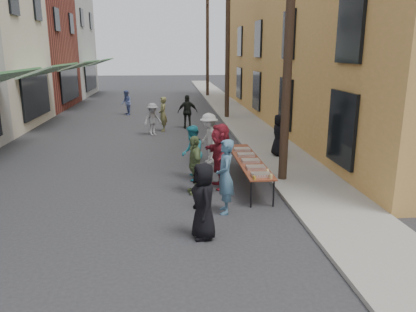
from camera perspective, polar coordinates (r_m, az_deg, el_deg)
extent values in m
plane|color=#28282B|center=(9.32, -10.94, -10.05)|extent=(120.00, 120.00, 0.00)
cube|color=gray|center=(24.09, 4.30, 5.45)|extent=(2.20, 60.00, 0.10)
cube|color=maroon|center=(31.41, -26.65, 13.35)|extent=(8.00, 8.00, 8.00)
cube|color=gray|center=(39.01, -22.53, 14.44)|extent=(8.00, 8.00, 9.00)
cube|color=#B68C41|center=(24.66, 19.68, 16.43)|extent=(10.00, 28.00, 10.00)
cylinder|color=#2D2116|center=(11.94, 11.40, 17.46)|extent=(0.26, 0.26, 9.00)
cylinder|color=#2D2116|center=(23.69, 2.78, 16.12)|extent=(0.26, 0.26, 9.00)
cylinder|color=#2D2116|center=(35.60, -0.08, 15.60)|extent=(0.26, 0.26, 9.00)
cube|color=brown|center=(11.97, 5.70, -0.57)|extent=(0.70, 4.00, 0.04)
cylinder|color=black|center=(10.27, 6.07, -5.35)|extent=(0.04, 0.04, 0.71)
cylinder|color=black|center=(10.40, 9.22, -5.21)|extent=(0.04, 0.04, 0.71)
cylinder|color=black|center=(13.81, 2.99, -0.08)|extent=(0.04, 0.04, 0.71)
cylinder|color=black|center=(13.90, 5.36, -0.02)|extent=(0.04, 0.04, 0.71)
cube|color=maroon|center=(10.40, 7.45, -2.60)|extent=(0.50, 0.33, 0.08)
cube|color=#B2B2B7|center=(11.01, 6.71, -1.61)|extent=(0.50, 0.33, 0.08)
cube|color=tan|center=(11.67, 5.99, -0.66)|extent=(0.50, 0.33, 0.08)
cube|color=#B2B2B7|center=(12.33, 5.36, 0.18)|extent=(0.50, 0.33, 0.08)
cube|color=tan|center=(13.00, 4.78, 0.94)|extent=(0.50, 0.33, 0.08)
cylinder|color=#A57F26|center=(10.08, 6.60, -3.14)|extent=(0.07, 0.07, 0.08)
cylinder|color=#A57F26|center=(10.17, 6.49, -2.97)|extent=(0.07, 0.07, 0.08)
cylinder|color=#A57F26|center=(10.26, 6.37, -2.81)|extent=(0.07, 0.07, 0.08)
cylinder|color=tan|center=(10.21, 8.86, -2.87)|extent=(0.08, 0.08, 0.12)
imported|color=black|center=(8.46, -0.65, -6.36)|extent=(0.64, 0.87, 1.64)
imported|color=#436883|center=(9.73, 2.43, -2.93)|extent=(0.48, 0.69, 1.83)
imported|color=teal|center=(12.29, -2.24, 0.43)|extent=(0.69, 0.86, 1.69)
imported|color=beige|center=(14.17, 0.14, 2.51)|extent=(0.92, 1.27, 1.76)
imported|color=#5B6F40|center=(11.11, -1.87, -1.25)|extent=(0.54, 1.00, 1.63)
imported|color=maroon|center=(11.57, 1.73, 0.03)|extent=(0.77, 1.79, 1.87)
imported|color=black|center=(15.05, 9.91, 2.92)|extent=(0.64, 0.84, 1.53)
imported|color=gray|center=(19.14, -7.77, 5.14)|extent=(1.11, 1.04, 1.51)
imported|color=black|center=(20.72, -2.89, 6.24)|extent=(1.00, 0.43, 1.70)
imported|color=brown|center=(20.09, -6.37, 5.88)|extent=(0.44, 0.64, 1.68)
imported|color=#51619D|center=(25.66, -11.41, 7.37)|extent=(0.76, 0.87, 1.52)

